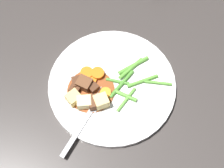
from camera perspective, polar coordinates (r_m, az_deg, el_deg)
The scene contains 24 objects.
ground_plane at distance 0.76m, azimuth 0.00°, elevation -0.46°, with size 3.00×3.00×0.00m, color #383330.
dinner_plate at distance 0.75m, azimuth 0.00°, elevation -0.23°, with size 0.29×0.29×0.01m, color white.
stew_sauce at distance 0.74m, azimuth -3.71°, elevation -0.94°, with size 0.11×0.11×0.00m, color brown.
carrot_slice_0 at distance 0.75m, azimuth -4.32°, elevation 1.84°, with size 0.03×0.03×0.01m, color orange.
carrot_slice_1 at distance 0.75m, azimuth -2.46°, elevation 1.76°, with size 0.03×0.03×0.01m, color orange.
carrot_slice_2 at distance 0.73m, azimuth -1.11°, elevation -1.52°, with size 0.02×0.02×0.01m, color orange.
carrot_slice_3 at distance 0.75m, azimuth -3.99°, elevation 0.77°, with size 0.04×0.04×0.01m, color orange.
potato_chunk_0 at distance 0.72m, azimuth -4.78°, elevation -3.15°, with size 0.03×0.03×0.02m, color #EAD68C.
potato_chunk_1 at distance 0.72m, azimuth -6.58°, elevation -2.38°, with size 0.03×0.03×0.02m, color #DBBC6B.
potato_chunk_2 at distance 0.71m, azimuth -1.85°, elevation -2.99°, with size 0.03×0.03×0.03m, color #E5CC7A.
meat_chunk_0 at distance 0.74m, azimuth -5.80°, elevation 0.32°, with size 0.03×0.02×0.02m, color #4C2B19.
meat_chunk_1 at distance 0.74m, azimuth -6.29°, elevation -0.78°, with size 0.02×0.02×0.02m, color #4C2B19.
meat_chunk_2 at distance 0.73m, azimuth -3.08°, elevation -0.91°, with size 0.02×0.02×0.02m, color #4C2B19.
meat_chunk_3 at distance 0.72m, azimuth -3.21°, elevation -3.19°, with size 0.02×0.03×0.02m, color #56331E.
meat_chunk_4 at distance 0.73m, azimuth -4.74°, elevation 0.05°, with size 0.03×0.03×0.03m, color brown.
green_bean_0 at distance 0.75m, azimuth 5.25°, elevation 0.52°, with size 0.01×0.01×0.07m, color #599E38.
green_bean_1 at distance 0.73m, azimuth 2.46°, elevation -2.67°, with size 0.01×0.01×0.07m, color #66AD42.
green_bean_2 at distance 0.74m, azimuth 1.66°, elevation 0.01°, with size 0.01×0.01×0.08m, color #4C8E33.
green_bean_3 at distance 0.75m, azimuth 7.87°, elevation 0.19°, with size 0.01×0.01×0.06m, color #599E38.
green_bean_4 at distance 0.76m, azimuth 3.24°, elevation 2.66°, with size 0.01×0.01×0.07m, color #599E38.
green_bean_5 at distance 0.74m, azimuth 1.06°, elevation 0.24°, with size 0.01×0.01×0.05m, color #4C8E33.
green_bean_6 at distance 0.73m, azimuth 2.35°, elevation -1.99°, with size 0.01×0.01×0.05m, color #599E38.
green_bean_7 at distance 0.76m, azimuth 3.69°, elevation 3.20°, with size 0.01×0.01×0.08m, color #599E38.
fork at distance 0.71m, azimuth -4.50°, elevation -5.98°, with size 0.14×0.13×0.00m.
Camera 1 is at (0.11, 0.30, 0.69)m, focal length 53.49 mm.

